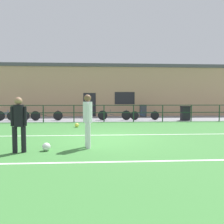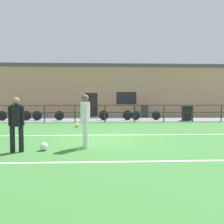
{
  "view_description": "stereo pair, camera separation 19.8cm",
  "coord_description": "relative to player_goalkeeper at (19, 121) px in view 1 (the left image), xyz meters",
  "views": [
    {
      "loc": [
        -0.34,
        -8.4,
        1.51
      ],
      "look_at": [
        0.33,
        2.63,
        0.87
      ],
      "focal_mm": 34.55,
      "sensor_mm": 36.0,
      "label": 1
    },
    {
      "loc": [
        -0.15,
        -8.41,
        1.51
      ],
      "look_at": [
        0.33,
        2.63,
        0.87
      ],
      "focal_mm": 34.55,
      "sensor_mm": 36.0,
      "label": 2
    }
  ],
  "objects": [
    {
      "name": "spectator_child",
      "position": [
        1.38,
        11.01,
        -0.23
      ],
      "size": [
        0.3,
        0.2,
        1.13
      ],
      "rotation": [
        0.0,
        0.0,
        2.82
      ],
      "color": "#232D4C",
      "rests_on": "pavement_strip"
    },
    {
      "name": "ground",
      "position": [
        2.6,
        2.2,
        -0.92
      ],
      "size": [
        60.0,
        44.0,
        0.04
      ],
      "primitive_type": "cube",
      "color": "#42843D"
    },
    {
      "name": "pavement_strip",
      "position": [
        2.6,
        10.7,
        -0.89
      ],
      "size": [
        48.0,
        5.0,
        0.02
      ],
      "primitive_type": "cube",
      "color": "gray",
      "rests_on": "ground"
    },
    {
      "name": "field_line_touchline",
      "position": [
        2.6,
        2.87,
        -0.89
      ],
      "size": [
        36.0,
        0.11,
        0.0
      ],
      "primitive_type": "cube",
      "color": "white",
      "rests_on": "ground"
    },
    {
      "name": "clubhouse_facade",
      "position": [
        2.6,
        14.39,
        1.48
      ],
      "size": [
        28.0,
        2.56,
        4.74
      ],
      "color": "tan",
      "rests_on": "ground"
    },
    {
      "name": "soccer_ball_match",
      "position": [
        0.71,
        0.17,
        -0.78
      ],
      "size": [
        0.24,
        0.24,
        0.24
      ],
      "primitive_type": "sphere",
      "color": "white",
      "rests_on": "ground"
    },
    {
      "name": "player_goalkeeper",
      "position": [
        0.0,
        0.0,
        0.0
      ],
      "size": [
        0.43,
        0.28,
        1.58
      ],
      "rotation": [
        0.0,
        0.0,
        0.17
      ],
      "color": "black",
      "rests_on": "ground"
    },
    {
      "name": "bicycle_parked_1",
      "position": [
        3.39,
        9.4,
        -0.51
      ],
      "size": [
        2.42,
        0.04,
        0.78
      ],
      "color": "black",
      "rests_on": "pavement_strip"
    },
    {
      "name": "perimeter_fence",
      "position": [
        2.6,
        8.2,
        -0.15
      ],
      "size": [
        36.07,
        0.07,
        1.15
      ],
      "color": "#193823",
      "rests_on": "ground"
    },
    {
      "name": "bicycle_parked_3",
      "position": [
        -3.86,
        9.4,
        -0.52
      ],
      "size": [
        2.39,
        0.04,
        0.77
      ],
      "color": "black",
      "rests_on": "pavement_strip"
    },
    {
      "name": "player_striker",
      "position": [
        1.91,
        0.52,
        0.05
      ],
      "size": [
        0.29,
        0.45,
        1.66
      ],
      "rotation": [
        0.0,
        0.0,
        4.88
      ],
      "color": "white",
      "rests_on": "ground"
    },
    {
      "name": "bicycle_parked_0",
      "position": [
        -1.46,
        9.4,
        -0.52
      ],
      "size": [
        2.25,
        0.04,
        0.76
      ],
      "color": "black",
      "rests_on": "pavement_strip"
    },
    {
      "name": "bicycle_parked_2",
      "position": [
        5.62,
        9.4,
        -0.54
      ],
      "size": [
        2.14,
        0.04,
        0.73
      ],
      "color": "black",
      "rests_on": "pavement_strip"
    },
    {
      "name": "trash_bin_0",
      "position": [
        6.06,
        12.08,
        -0.35
      ],
      "size": [
        0.55,
        0.47,
        1.04
      ],
      "color": "#33383D",
      "rests_on": "pavement_strip"
    },
    {
      "name": "soccer_ball_spare",
      "position": [
        1.06,
        5.56,
        -0.78
      ],
      "size": [
        0.23,
        0.23,
        0.23
      ],
      "primitive_type": "sphere",
      "color": "#E5E04C",
      "rests_on": "ground"
    },
    {
      "name": "trash_bin_1",
      "position": [
        8.44,
        8.84,
        -0.35
      ],
      "size": [
        0.6,
        0.51,
        1.03
      ],
      "color": "black",
      "rests_on": "pavement_strip"
    },
    {
      "name": "field_line_hash",
      "position": [
        2.6,
        -1.09,
        -0.89
      ],
      "size": [
        36.0,
        0.11,
        0.0
      ],
      "primitive_type": "cube",
      "color": "white",
      "rests_on": "ground"
    }
  ]
}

